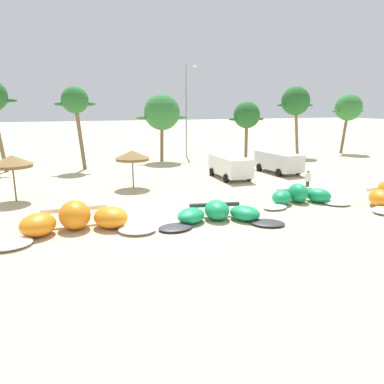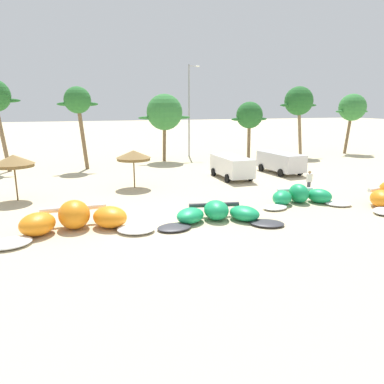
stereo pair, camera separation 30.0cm
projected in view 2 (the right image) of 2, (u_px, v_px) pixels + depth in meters
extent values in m
plane|color=beige|center=(156.00, 223.00, 19.31)|extent=(260.00, 260.00, 0.00)
ellipsoid|color=white|center=(10.00, 243.00, 16.09)|extent=(2.26, 2.08, 0.29)
ellipsoid|color=orange|center=(37.00, 224.00, 17.39)|extent=(2.31, 2.39, 1.06)
ellipsoid|color=orange|center=(74.00, 214.00, 18.28)|extent=(1.55, 1.85, 1.43)
ellipsoid|color=orange|center=(110.00, 217.00, 18.48)|extent=(2.32, 2.39, 1.06)
ellipsoid|color=white|center=(136.00, 229.00, 17.88)|extent=(2.26, 2.07, 0.29)
cylinder|color=white|center=(74.00, 208.00, 18.84)|extent=(3.25, 0.31, 0.30)
cube|color=white|center=(74.00, 215.00, 18.11)|extent=(1.19, 0.67, 0.04)
ellipsoid|color=#333338|center=(174.00, 227.00, 18.25)|extent=(1.94, 1.58, 0.21)
ellipsoid|color=#199E5B|center=(190.00, 216.00, 19.25)|extent=(2.19, 2.17, 0.76)
ellipsoid|color=#199E5B|center=(216.00, 210.00, 19.76)|extent=(1.64, 1.98, 1.03)
ellipsoid|color=#199E5B|center=(244.00, 213.00, 19.63)|extent=(1.92, 2.14, 0.76)
ellipsoid|color=#333338|center=(267.00, 223.00, 18.88)|extent=(2.19, 2.04, 0.21)
cylinder|color=#333338|center=(214.00, 205.00, 20.33)|extent=(2.80, 0.80, 0.25)
cube|color=#333338|center=(217.00, 211.00, 19.60)|extent=(1.12, 0.82, 0.04)
ellipsoid|color=white|center=(275.00, 207.00, 21.78)|extent=(1.76, 1.45, 0.24)
ellipsoid|color=#199E5B|center=(282.00, 198.00, 22.67)|extent=(1.90, 1.92, 0.89)
ellipsoid|color=#199E5B|center=(299.00, 193.00, 23.17)|extent=(1.35, 1.70, 1.20)
ellipsoid|color=#199E5B|center=(320.00, 196.00, 23.14)|extent=(1.73, 1.91, 0.89)
ellipsoid|color=white|center=(338.00, 204.00, 22.57)|extent=(1.91, 1.74, 0.24)
cylinder|color=white|center=(295.00, 190.00, 23.67)|extent=(2.44, 0.55, 0.22)
cube|color=white|center=(300.00, 194.00, 23.03)|extent=(0.95, 0.68, 0.04)
ellipsoid|color=orange|center=(382.00, 199.00, 22.06)|extent=(1.95, 2.16, 1.07)
cylinder|color=white|center=(384.00, 188.00, 23.47)|extent=(2.74, 0.63, 0.25)
cylinder|color=brown|center=(16.00, 182.00, 23.51)|extent=(0.10, 0.10, 2.40)
cone|color=olive|center=(13.00, 159.00, 23.17)|extent=(2.55, 2.55, 0.58)
cylinder|color=brown|center=(14.00, 165.00, 23.26)|extent=(2.42, 2.42, 0.20)
cylinder|color=brown|center=(134.00, 173.00, 27.23)|extent=(0.10, 0.10, 2.26)
cone|color=olive|center=(133.00, 154.00, 26.90)|extent=(2.55, 2.55, 0.55)
cylinder|color=brown|center=(134.00, 159.00, 26.99)|extent=(2.43, 2.43, 0.20)
cube|color=silver|center=(281.00, 161.00, 33.09)|extent=(2.37, 4.93, 1.50)
cube|color=black|center=(272.00, 156.00, 34.21)|extent=(2.07, 1.34, 0.56)
cylinder|color=black|center=(261.00, 168.00, 34.21)|extent=(0.29, 0.70, 0.68)
cylinder|color=black|center=(280.00, 166.00, 34.98)|extent=(0.29, 0.70, 0.68)
cylinder|color=black|center=(281.00, 173.00, 31.54)|extent=(0.29, 0.70, 0.68)
cylinder|color=black|center=(300.00, 171.00, 32.32)|extent=(0.29, 0.70, 0.68)
cube|color=white|center=(232.00, 166.00, 30.72)|extent=(2.08, 4.86, 1.50)
cube|color=black|center=(225.00, 160.00, 31.89)|extent=(1.99, 1.24, 0.56)
cylinder|color=black|center=(214.00, 172.00, 31.97)|extent=(0.25, 0.68, 0.68)
cylinder|color=black|center=(235.00, 171.00, 32.59)|extent=(0.25, 0.68, 0.68)
cylinder|color=black|center=(228.00, 178.00, 29.20)|extent=(0.25, 0.68, 0.68)
cylinder|color=black|center=(250.00, 177.00, 29.82)|extent=(0.25, 0.68, 0.68)
cylinder|color=#383842|center=(309.00, 188.00, 25.53)|extent=(0.24, 0.24, 0.85)
cube|color=white|center=(309.00, 178.00, 25.36)|extent=(0.36, 0.22, 0.56)
sphere|color=#9E7051|center=(310.00, 172.00, 25.27)|extent=(0.20, 0.20, 0.20)
cylinder|color=#7F6647|center=(2.00, 134.00, 33.31)|extent=(0.96, 0.36, 6.85)
ellipsoid|color=#236028|center=(8.00, 101.00, 32.88)|extent=(2.01, 0.50, 0.36)
cylinder|color=brown|center=(83.00, 135.00, 34.71)|extent=(0.85, 0.36, 6.49)
sphere|color=#286B2D|center=(77.00, 100.00, 33.88)|extent=(2.46, 2.46, 2.46)
ellipsoid|color=#286B2D|center=(67.00, 104.00, 33.65)|extent=(1.72, 0.50, 0.36)
ellipsoid|color=#286B2D|center=(89.00, 104.00, 34.28)|extent=(1.72, 0.50, 0.36)
cylinder|color=brown|center=(164.00, 137.00, 39.97)|extent=(0.48, 0.36, 5.28)
sphere|color=#337A38|center=(165.00, 112.00, 39.37)|extent=(3.84, 3.84, 3.84)
ellipsoid|color=#337A38|center=(151.00, 118.00, 39.02)|extent=(2.69, 0.50, 0.36)
ellipsoid|color=#337A38|center=(178.00, 117.00, 40.00)|extent=(2.69, 0.50, 0.36)
cylinder|color=brown|center=(249.00, 138.00, 41.11)|extent=(0.43, 0.36, 4.94)
sphere|color=#236028|center=(249.00, 115.00, 40.53)|extent=(2.92, 2.92, 2.92)
ellipsoid|color=#236028|center=(240.00, 119.00, 40.26)|extent=(2.04, 0.50, 0.36)
ellipsoid|color=#236028|center=(259.00, 119.00, 41.00)|extent=(2.04, 0.50, 0.36)
cylinder|color=#7F6647|center=(300.00, 129.00, 43.62)|extent=(1.10, 0.36, 6.49)
sphere|color=#236028|center=(299.00, 101.00, 42.75)|extent=(3.31, 3.31, 3.31)
ellipsoid|color=#236028|center=(289.00, 105.00, 42.44)|extent=(2.32, 0.50, 0.36)
ellipsoid|color=#236028|center=(308.00, 105.00, 43.28)|extent=(2.32, 0.50, 0.36)
cylinder|color=brown|center=(348.00, 131.00, 46.28)|extent=(0.91, 0.36, 5.75)
sphere|color=#337A38|center=(352.00, 107.00, 45.71)|extent=(3.32, 3.32, 3.32)
ellipsoid|color=#337A38|center=(343.00, 111.00, 45.40)|extent=(2.32, 0.50, 0.36)
ellipsoid|color=#337A38|center=(360.00, 111.00, 46.24)|extent=(2.32, 0.50, 0.36)
cylinder|color=gray|center=(189.00, 112.00, 43.04)|extent=(0.18, 0.18, 10.54)
cylinder|color=gray|center=(193.00, 66.00, 42.03)|extent=(1.06, 0.10, 0.10)
ellipsoid|color=silver|center=(198.00, 66.00, 42.20)|extent=(0.56, 0.24, 0.20)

